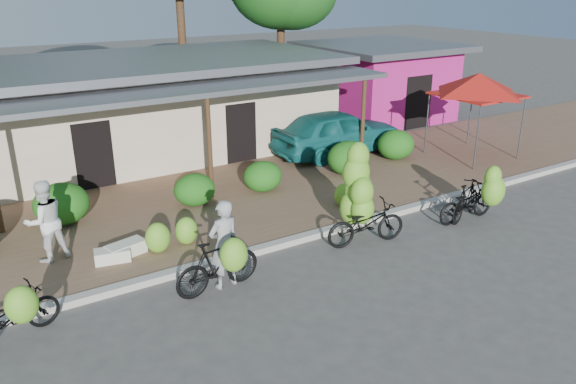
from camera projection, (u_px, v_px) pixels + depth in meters
name	position (u px, v px, depth m)	size (l,w,h in m)	color
ground	(335.00, 282.00, 11.68)	(100.00, 100.00, 0.00)	#4B4845
sidewalk	(229.00, 203.00, 15.62)	(60.00, 6.00, 0.12)	brown
curb	(285.00, 243.00, 13.24)	(60.00, 0.25, 0.15)	#A8A399
shop_main	(152.00, 106.00, 19.73)	(13.00, 8.50, 3.35)	beige
shop_pink	(379.00, 80.00, 24.99)	(6.00, 6.00, 3.25)	#BC1D81
hedge_1	(61.00, 204.00, 13.99)	(1.36, 1.23, 1.06)	#205A14
hedge_2	(194.00, 190.00, 15.18)	(1.13, 1.02, 0.88)	#205A14
hedge_3	(263.00, 176.00, 16.19)	(1.14, 1.02, 0.89)	#205A14
hedge_4	(349.00, 158.00, 17.55)	(1.37, 1.23, 1.07)	#205A14
hedge_5	(396.00, 145.00, 19.06)	(1.30, 1.17, 1.01)	#205A14
red_canopy	(478.00, 84.00, 18.71)	(3.50, 3.50, 2.86)	#59595E
bike_far_left	(11.00, 315.00, 9.58)	(1.87, 1.40, 1.31)	black
bike_left	(220.00, 264.00, 11.11)	(1.90, 1.21, 1.40)	black
bike_center	(361.00, 205.00, 13.28)	(2.07, 1.39, 2.36)	black
bike_right	(475.00, 196.00, 14.43)	(1.73, 1.39, 1.57)	black
bike_far_right	(466.00, 203.00, 14.49)	(1.86, 0.68, 0.97)	black
loose_banana_a	(158.00, 238.00, 12.57)	(0.57, 0.49, 0.71)	#7AC230
loose_banana_b	(186.00, 231.00, 12.98)	(0.53, 0.45, 0.67)	#7AC230
loose_banana_c	(343.00, 195.00, 15.21)	(0.49, 0.42, 0.62)	#7AC230
sack_near	(126.00, 249.00, 12.51)	(0.85, 0.40, 0.30)	silver
sack_far	(112.00, 255.00, 12.25)	(0.75, 0.38, 0.28)	silver
vendor	(224.00, 244.00, 11.22)	(0.69, 0.45, 1.88)	#979797
bystander	(45.00, 221.00, 12.06)	(0.89, 0.69, 1.83)	white
teal_van	(338.00, 132.00, 19.49)	(1.89, 4.69, 1.60)	#176768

